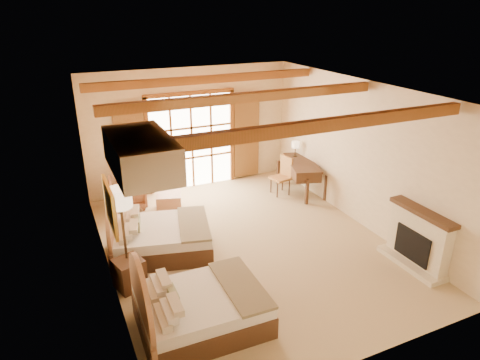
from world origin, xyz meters
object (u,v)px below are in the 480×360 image
nightstand (129,274)px  desk (301,176)px  bed_far (154,237)px  armchair (128,192)px  bed_near (193,308)px

nightstand → desk: desk is taller
bed_far → desk: (4.29, 1.42, 0.07)m
armchair → desk: desk is taller
bed_near → armchair: bed_near is taller
bed_near → bed_far: size_ratio=0.86×
bed_near → bed_far: bearing=91.4°
armchair → desk: (4.36, -0.97, 0.07)m
bed_far → nightstand: bearing=-112.8°
armchair → nightstand: bearing=84.6°
bed_near → desk: size_ratio=1.13×
bed_far → armchair: (-0.07, 2.39, 0.00)m
bed_near → bed_far: (-0.01, 2.37, 0.00)m
armchair → desk: bearing=172.5°
nightstand → armchair: 3.36m
armchair → desk: 4.46m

